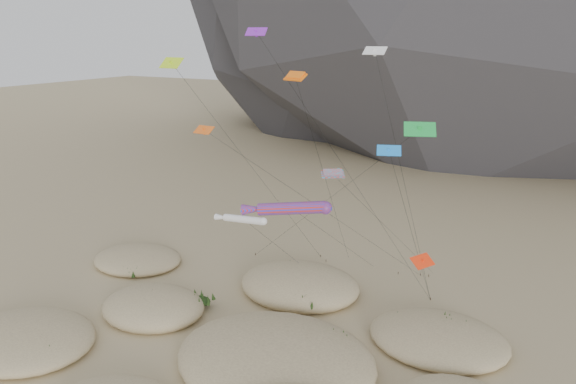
# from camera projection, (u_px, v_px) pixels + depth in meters

# --- Properties ---
(ground) EXTENTS (500.00, 500.00, 0.00)m
(ground) POSITION_uv_depth(u_px,v_px,m) (224.00, 369.00, 46.98)
(ground) COLOR #CCB789
(ground) RESTS_ON ground
(dunes) EXTENTS (51.46, 35.17, 3.91)m
(dunes) POSITION_uv_depth(u_px,v_px,m) (246.00, 342.00, 49.82)
(dunes) COLOR #CCB789
(dunes) RESTS_ON ground
(dune_grass) EXTENTS (42.99, 29.94, 1.58)m
(dune_grass) POSITION_uv_depth(u_px,v_px,m) (235.00, 342.00, 49.45)
(dune_grass) COLOR black
(dune_grass) RESTS_ON ground
(kite_stakes) EXTENTS (22.86, 5.84, 0.30)m
(kite_stakes) POSITION_uv_depth(u_px,v_px,m) (358.00, 269.00, 66.70)
(kite_stakes) COLOR #3F2D1E
(kite_stakes) RESTS_ON ground
(rainbow_tube_kite) EXTENTS (8.44, 18.18, 12.42)m
(rainbow_tube_kite) POSITION_uv_depth(u_px,v_px,m) (288.00, 208.00, 52.04)
(rainbow_tube_kite) COLOR red
(rainbow_tube_kite) RESTS_ON ground
(white_tube_kite) EXTENTS (5.84, 13.01, 10.81)m
(white_tube_kite) POSITION_uv_depth(u_px,v_px,m) (242.00, 219.00, 52.88)
(white_tube_kite) COLOR silver
(white_tube_kite) RESTS_ON ground
(orange_parafoil) EXTENTS (2.53, 14.76, 23.72)m
(orange_parafoil) POSITION_uv_depth(u_px,v_px,m) (296.00, 79.00, 52.67)
(orange_parafoil) COLOR orange
(orange_parafoil) RESTS_ON ground
(multi_parafoil) EXTENTS (6.25, 19.03, 15.77)m
(multi_parafoil) POSITION_uv_depth(u_px,v_px,m) (335.00, 176.00, 49.00)
(multi_parafoil) COLOR red
(multi_parafoil) RESTS_ON ground
(delta_kites) EXTENTS (26.57, 19.40, 27.62)m
(delta_kites) POSITION_uv_depth(u_px,v_px,m) (325.00, 123.00, 50.33)
(delta_kites) COLOR green
(delta_kites) RESTS_ON ground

